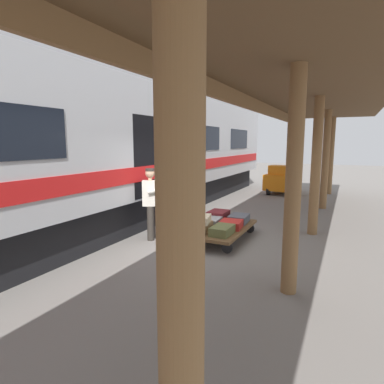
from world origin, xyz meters
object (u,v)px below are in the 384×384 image
(suitcase_tan_vintage, at_px, (199,227))
(suitcase_slate_roller, at_px, (239,219))
(luggage_cart, at_px, (220,228))
(suitcase_gray_aluminum, at_px, (209,222))
(suitcase_cream_canvas, at_px, (200,219))
(porter_by_door, at_px, (151,201))
(suitcase_maroon_trunk, at_px, (218,216))
(train_car, at_px, (100,152))
(suitcase_olive_duffel, at_px, (222,230))
(suitcase_red_plastic, at_px, (231,224))
(baggage_tug, at_px, (281,180))
(porter_in_overalls, at_px, (181,197))

(suitcase_tan_vintage, distance_m, suitcase_slate_roller, 1.30)
(luggage_cart, relative_size, suitcase_gray_aluminum, 3.86)
(suitcase_slate_roller, xyz_separation_m, suitcase_cream_canvas, (0.52, 1.19, 0.19))
(suitcase_gray_aluminum, xyz_separation_m, porter_by_door, (1.20, 0.70, 0.52))
(luggage_cart, distance_m, suitcase_maroon_trunk, 0.67)
(porter_by_door, bearing_deg, suitcase_slate_roller, -143.56)
(train_car, xyz_separation_m, suitcase_cream_canvas, (-3.07, 0.28, -1.46))
(train_car, xyz_separation_m, suitcase_olive_duffel, (-3.60, 0.27, -1.66))
(suitcase_red_plastic, relative_size, porter_by_door, 0.31)
(train_car, height_order, baggage_tug, train_car)
(suitcase_gray_aluminum, height_order, porter_by_door, porter_by_door)
(suitcase_red_plastic, relative_size, suitcase_cream_canvas, 0.95)
(suitcase_olive_duffel, xyz_separation_m, suitcase_maroon_trunk, (0.55, -1.18, 0.03))
(porter_in_overalls, bearing_deg, suitcase_slate_roller, -161.11)
(suitcase_red_plastic, relative_size, suitcase_maroon_trunk, 0.91)
(suitcase_cream_canvas, height_order, porter_in_overalls, porter_in_overalls)
(luggage_cart, distance_m, porter_by_door, 1.76)
(suitcase_olive_duffel, distance_m, suitcase_maroon_trunk, 1.30)
(suitcase_olive_duffel, bearing_deg, train_car, -4.25)
(suitcase_red_plastic, height_order, suitcase_maroon_trunk, suitcase_maroon_trunk)
(suitcase_red_plastic, distance_m, baggage_tug, 7.64)
(luggage_cart, xyz_separation_m, suitcase_olive_duffel, (-0.28, 0.59, 0.14))
(suitcase_tan_vintage, distance_m, porter_in_overalls, 1.20)
(porter_in_overalls, bearing_deg, suitcase_red_plastic, 175.09)
(suitcase_slate_roller, height_order, suitcase_olive_duffel, suitcase_slate_roller)
(suitcase_gray_aluminum, distance_m, suitcase_olive_duffel, 0.81)
(suitcase_red_plastic, bearing_deg, suitcase_slate_roller, -90.00)
(train_car, xyz_separation_m, suitcase_red_plastic, (-3.60, -0.32, -1.66))
(suitcase_red_plastic, relative_size, suitcase_olive_duffel, 0.85)
(suitcase_gray_aluminum, height_order, porter_in_overalls, porter_in_overalls)
(suitcase_olive_duffel, relative_size, suitcase_maroon_trunk, 1.08)
(suitcase_gray_aluminum, relative_size, baggage_tug, 0.30)
(suitcase_tan_vintage, relative_size, suitcase_maroon_trunk, 1.07)
(suitcase_cream_canvas, relative_size, porter_by_door, 0.33)
(train_car, bearing_deg, porter_by_door, 168.40)
(suitcase_maroon_trunk, bearing_deg, porter_in_overalls, 29.69)
(suitcase_gray_aluminum, distance_m, suitcase_cream_canvas, 0.63)
(suitcase_gray_aluminum, xyz_separation_m, suitcase_maroon_trunk, (0.00, -0.59, 0.03))
(luggage_cart, height_order, porter_by_door, porter_by_door)
(porter_in_overalls, height_order, porter_by_door, same)
(suitcase_tan_vintage, height_order, suitcase_maroon_trunk, suitcase_maroon_trunk)
(train_car, bearing_deg, baggage_tug, -112.74)
(train_car, height_order, luggage_cart, train_car)
(baggage_tug, bearing_deg, suitcase_slate_roller, 92.15)
(porter_by_door, bearing_deg, suitcase_tan_vintage, -174.68)
(suitcase_tan_vintage, relative_size, suitcase_slate_roller, 1.03)
(porter_by_door, bearing_deg, suitcase_maroon_trunk, -132.86)
(suitcase_cream_canvas, bearing_deg, porter_in_overalls, -40.06)
(suitcase_tan_vintage, bearing_deg, baggage_tug, -92.00)
(porter_by_door, bearing_deg, suitcase_red_plastic, -158.14)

